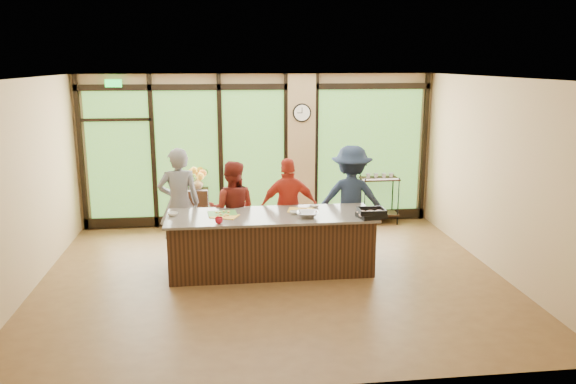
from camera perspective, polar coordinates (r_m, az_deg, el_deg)
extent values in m
plane|color=brown|center=(8.69, -1.54, -8.67)|extent=(7.00, 7.00, 0.00)
plane|color=white|center=(8.07, -1.68, 11.51)|extent=(7.00, 7.00, 0.00)
plane|color=tan|center=(11.20, -3.02, 4.23)|extent=(7.00, 0.00, 7.00)
plane|color=tan|center=(8.68, -25.29, 0.37)|extent=(0.00, 6.00, 6.00)
plane|color=tan|center=(9.25, 20.55, 1.51)|extent=(0.00, 6.00, 6.00)
cube|color=tan|center=(11.23, 1.35, 4.27)|extent=(0.55, 0.12, 3.00)
cube|color=black|center=(11.02, -3.08, 10.62)|extent=(6.90, 0.08, 0.12)
cube|color=black|center=(11.44, -2.92, -2.65)|extent=(6.90, 0.08, 0.20)
cube|color=#19D83F|center=(11.12, -17.32, 10.50)|extent=(0.30, 0.04, 0.14)
cube|color=#306724|center=(11.32, -16.79, 3.53)|extent=(1.20, 0.02, 2.50)
cube|color=#306724|center=(11.17, -10.20, 3.76)|extent=(1.20, 0.02, 2.50)
cube|color=#306724|center=(11.17, -3.52, 3.94)|extent=(1.20, 0.02, 2.50)
cube|color=#306724|center=(11.54, 8.24, 4.13)|extent=(2.10, 0.02, 2.50)
cube|color=black|center=(11.44, -20.28, 3.62)|extent=(0.08, 0.08, 3.00)
cube|color=black|center=(11.20, -13.54, 3.89)|extent=(0.08, 0.08, 3.00)
cube|color=black|center=(11.12, -6.87, 4.10)|extent=(0.08, 0.08, 3.00)
cube|color=black|center=(11.20, -0.18, 4.25)|extent=(0.08, 0.08, 3.00)
cube|color=black|center=(11.28, 2.85, 4.30)|extent=(0.08, 0.08, 3.00)
cube|color=black|center=(11.86, 13.66, 4.38)|extent=(0.08, 0.08, 3.00)
cube|color=#321C10|center=(8.82, -1.74, -5.30)|extent=(3.10, 1.00, 0.88)
cube|color=slate|center=(8.69, -1.76, -2.42)|extent=(3.20, 1.10, 0.04)
cylinder|color=black|center=(11.07, 1.42, 8.05)|extent=(0.36, 0.04, 0.36)
cylinder|color=white|center=(11.05, 1.43, 8.05)|extent=(0.31, 0.01, 0.31)
cube|color=black|center=(11.04, 1.44, 8.30)|extent=(0.01, 0.00, 0.11)
cube|color=black|center=(11.04, 1.18, 8.04)|extent=(0.09, 0.00, 0.01)
imported|color=slate|center=(9.44, -11.00, -1.16)|extent=(0.72, 0.51, 1.87)
imported|color=maroon|center=(9.35, -5.68, -1.83)|extent=(0.89, 0.75, 1.65)
imported|color=#AC2B1A|center=(9.39, 0.08, -1.61)|extent=(1.00, 0.45, 1.68)
imported|color=#1A253B|center=(9.65, 6.42, -0.75)|extent=(1.33, 0.96, 1.85)
cube|color=black|center=(8.59, 8.47, -2.35)|extent=(0.46, 0.39, 0.07)
imported|color=silver|center=(8.54, 1.97, -2.28)|extent=(0.38, 0.38, 0.08)
cube|color=#4D9636|center=(8.77, -6.69, -2.17)|extent=(0.47, 0.37, 0.01)
cube|color=gold|center=(8.61, -6.46, -2.45)|extent=(0.48, 0.42, 0.01)
cube|color=gold|center=(8.91, 1.28, -1.85)|extent=(0.45, 0.38, 0.01)
imported|color=silver|center=(8.78, -11.63, -2.23)|extent=(0.21, 0.21, 0.05)
imported|color=silver|center=(8.70, 0.63, -2.10)|extent=(0.17, 0.17, 0.05)
imported|color=silver|center=(9.12, 2.76, -1.44)|extent=(0.17, 0.17, 0.03)
imported|color=#A91025|center=(8.24, -7.03, -2.89)|extent=(0.15, 0.15, 0.09)
cube|color=#321C10|center=(11.16, -9.09, -1.71)|extent=(0.41, 0.41, 0.80)
imported|color=#977C52|center=(11.04, -9.18, 0.93)|extent=(0.27, 0.27, 0.25)
cube|color=#321C10|center=(11.64, 9.16, -2.15)|extent=(0.76, 0.44, 0.03)
cube|color=#321C10|center=(11.47, 9.29, 1.34)|extent=(0.76, 0.44, 0.03)
cylinder|color=black|center=(11.30, 7.79, -1.04)|extent=(0.03, 0.03, 0.97)
cylinder|color=black|center=(11.49, 11.13, -0.93)|extent=(0.03, 0.03, 0.97)
cylinder|color=black|center=(11.66, 7.31, -0.58)|extent=(0.03, 0.03, 0.97)
cylinder|color=black|center=(11.85, 10.56, -0.48)|extent=(0.03, 0.03, 0.97)
imported|color=silver|center=(11.40, 8.15, 1.65)|extent=(0.11, 0.11, 0.10)
imported|color=silver|center=(11.44, 8.93, 1.66)|extent=(0.11, 0.11, 0.10)
imported|color=silver|center=(11.49, 9.71, 1.68)|extent=(0.11, 0.11, 0.10)
imported|color=silver|center=(11.53, 10.44, 1.69)|extent=(0.11, 0.11, 0.10)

